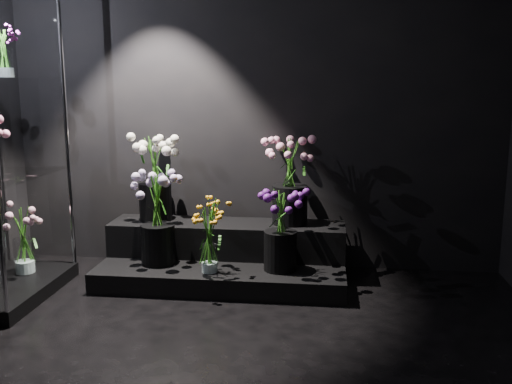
# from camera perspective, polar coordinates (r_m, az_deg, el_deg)

# --- Properties ---
(wall_back) EXTENTS (4.00, 0.00, 4.00)m
(wall_back) POSITION_cam_1_polar(r_m,az_deg,el_deg) (4.65, -0.21, 9.49)
(wall_back) COLOR black
(wall_back) RESTS_ON floor
(display_riser) EXTENTS (1.87, 0.83, 0.41)m
(display_riser) POSITION_cam_1_polar(r_m,az_deg,el_deg) (4.51, -3.12, -6.43)
(display_riser) COLOR black
(display_riser) RESTS_ON floor
(bouquet_orange_bells) EXTENTS (0.29, 0.29, 0.54)m
(bouquet_orange_bells) POSITION_cam_1_polar(r_m,az_deg,el_deg) (4.13, -4.71, -4.35)
(bouquet_orange_bells) COLOR white
(bouquet_orange_bells) RESTS_ON display_riser
(bouquet_lilac) EXTENTS (0.44, 0.44, 0.69)m
(bouquet_lilac) POSITION_cam_1_polar(r_m,az_deg,el_deg) (4.35, -9.87, -2.16)
(bouquet_lilac) COLOR black
(bouquet_lilac) RESTS_ON display_riser
(bouquet_purple) EXTENTS (0.39, 0.39, 0.61)m
(bouquet_purple) POSITION_cam_1_polar(r_m,az_deg,el_deg) (4.15, 2.45, -3.32)
(bouquet_purple) COLOR black
(bouquet_purple) RESTS_ON display_riser
(bouquet_cream_roses) EXTENTS (0.47, 0.47, 0.67)m
(bouquet_cream_roses) POSITION_cam_1_polar(r_m,az_deg,el_deg) (4.63, -10.12, 1.92)
(bouquet_cream_roses) COLOR black
(bouquet_cream_roses) RESTS_ON display_riser
(bouquet_pink_roses) EXTENTS (0.42, 0.42, 0.67)m
(bouquet_pink_roses) POSITION_cam_1_polar(r_m,az_deg,el_deg) (4.46, 3.43, 1.58)
(bouquet_pink_roses) COLOR black
(bouquet_pink_roses) RESTS_ON display_riser
(bouquet_case_magenta) EXTENTS (0.23, 0.23, 0.35)m
(bouquet_case_magenta) POSITION_cam_1_polar(r_m,az_deg,el_deg) (4.37, -23.95, 12.77)
(bouquet_case_magenta) COLOR white
(bouquet_case_magenta) RESTS_ON display_case
(bouquet_case_base_pink) EXTENTS (0.36, 0.36, 0.49)m
(bouquet_case_base_pink) POSITION_cam_1_polar(r_m,az_deg,el_deg) (4.61, -22.27, -4.40)
(bouquet_case_base_pink) COLOR white
(bouquet_case_base_pink) RESTS_ON display_case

